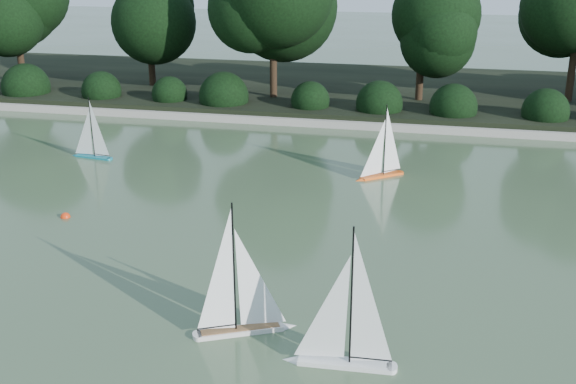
{
  "coord_description": "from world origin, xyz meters",
  "views": [
    {
      "loc": [
        1.77,
        -8.54,
        4.45
      ],
      "look_at": [
        -0.57,
        1.93,
        0.7
      ],
      "focal_mm": 45.0,
      "sensor_mm": 36.0,
      "label": 1
    }
  ],
  "objects_px": {
    "sailboat_orange": "(378,166)",
    "sailboat_white_a": "(336,343)",
    "sailboat_teal": "(90,148)",
    "race_buoy": "(65,217)",
    "sailboat_white_b": "(248,312)"
  },
  "relations": [
    {
      "from": "sailboat_teal",
      "to": "race_buoy",
      "type": "height_order",
      "value": "sailboat_teal"
    },
    {
      "from": "sailboat_white_b",
      "to": "sailboat_orange",
      "type": "bearing_deg",
      "value": 81.87
    },
    {
      "from": "sailboat_white_a",
      "to": "sailboat_orange",
      "type": "distance_m",
      "value": 6.82
    },
    {
      "from": "sailboat_white_a",
      "to": "sailboat_white_b",
      "type": "relative_size",
      "value": 1.01
    },
    {
      "from": "sailboat_orange",
      "to": "race_buoy",
      "type": "distance_m",
      "value": 6.0
    },
    {
      "from": "sailboat_white_a",
      "to": "sailboat_teal",
      "type": "distance_m",
      "value": 9.42
    },
    {
      "from": "sailboat_white_b",
      "to": "race_buoy",
      "type": "height_order",
      "value": "sailboat_white_b"
    },
    {
      "from": "sailboat_white_b",
      "to": "sailboat_teal",
      "type": "distance_m",
      "value": 8.3
    },
    {
      "from": "sailboat_white_b",
      "to": "sailboat_orange",
      "type": "xyz_separation_m",
      "value": [
        0.91,
        6.33,
        -0.03
      ]
    },
    {
      "from": "sailboat_orange",
      "to": "race_buoy",
      "type": "height_order",
      "value": "sailboat_orange"
    },
    {
      "from": "sailboat_white_a",
      "to": "sailboat_orange",
      "type": "xyz_separation_m",
      "value": [
        -0.24,
        6.81,
        -0.03
      ]
    },
    {
      "from": "sailboat_orange",
      "to": "sailboat_white_a",
      "type": "bearing_deg",
      "value": -87.99
    },
    {
      "from": "sailboat_white_a",
      "to": "sailboat_teal",
      "type": "xyz_separation_m",
      "value": [
        -6.47,
        6.84,
        -0.05
      ]
    },
    {
      "from": "sailboat_white_a",
      "to": "sailboat_orange",
      "type": "relative_size",
      "value": 1.14
    },
    {
      "from": "sailboat_white_a",
      "to": "sailboat_white_b",
      "type": "bearing_deg",
      "value": 157.26
    }
  ]
}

